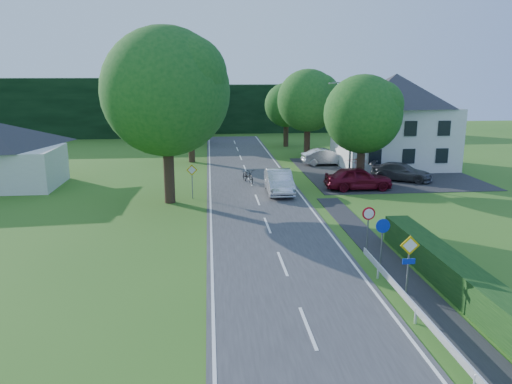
{
  "coord_description": "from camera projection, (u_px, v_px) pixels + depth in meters",
  "views": [
    {
      "loc": [
        -3.26,
        -9.44,
        8.59
      ],
      "look_at": [
        -0.47,
        19.99,
        1.56
      ],
      "focal_mm": 35.0,
      "sensor_mm": 36.0,
      "label": 1
    }
  ],
  "objects": [
    {
      "name": "motorcycle",
      "position": [
        248.0,
        176.0,
        40.01
      ],
      "size": [
        1.33,
        2.28,
        1.13
      ],
      "primitive_type": "imported",
      "rotation": [
        0.0,
        0.0,
        0.29
      ],
      "color": "black",
      "rests_on": "road"
    },
    {
      "name": "line_centre",
      "position": [
        264.0,
        216.0,
        30.79
      ],
      "size": [
        0.12,
        80.0,
        0.01
      ],
      "primitive_type": null,
      "color": "white",
      "rests_on": "road"
    },
    {
      "name": "house_white",
      "position": [
        394.0,
        120.0,
        46.56
      ],
      "size": [
        10.6,
        8.4,
        8.6
      ],
      "color": "silver",
      "rests_on": "ground"
    },
    {
      "name": "tree_main",
      "position": [
        167.0,
        117.0,
        32.78
      ],
      "size": [
        9.4,
        9.4,
        11.64
      ],
      "primitive_type": null,
      "color": "#174F18",
      "rests_on": "ground"
    },
    {
      "name": "tree_right_mid",
      "position": [
        362.0,
        131.0,
        38.34
      ],
      "size": [
        7.0,
        7.0,
        8.58
      ],
      "primitive_type": null,
      "color": "#174F18",
      "rests_on": "ground"
    },
    {
      "name": "moving_car",
      "position": [
        279.0,
        182.0,
        36.49
      ],
      "size": [
        1.91,
        5.18,
        1.69
      ],
      "primitive_type": "imported",
      "rotation": [
        0.0,
        0.0,
        -0.02
      ],
      "color": "silver",
      "rests_on": "road"
    },
    {
      "name": "sign_speed_limit",
      "position": [
        368.0,
        219.0,
        23.98
      ],
      "size": [
        0.64,
        0.11,
        2.37
      ],
      "color": "slate",
      "rests_on": "ground"
    },
    {
      "name": "streetlight",
      "position": [
        350.0,
        126.0,
        40.19
      ],
      "size": [
        2.03,
        0.18,
        8.0
      ],
      "color": "slate",
      "rests_on": "ground"
    },
    {
      "name": "tree_left_back",
      "position": [
        198.0,
        112.0,
        60.45
      ],
      "size": [
        6.6,
        6.6,
        8.07
      ],
      "primitive_type": null,
      "color": "#174F18",
      "rests_on": "ground"
    },
    {
      "name": "parked_car_silver_a",
      "position": [
        326.0,
        157.0,
        47.81
      ],
      "size": [
        4.72,
        1.81,
        1.53
      ],
      "primitive_type": "imported",
      "rotation": [
        0.0,
        0.0,
        1.61
      ],
      "color": "#B8B8BD",
      "rests_on": "parking_pad"
    },
    {
      "name": "tree_right_back",
      "position": [
        286.0,
        115.0,
        59.53
      ],
      "size": [
        6.2,
        6.2,
        7.56
      ],
      "primitive_type": null,
      "color": "#174F18",
      "rests_on": "ground"
    },
    {
      "name": "sign_priority_left",
      "position": [
        192.0,
        175.0,
        34.81
      ],
      "size": [
        0.78,
        0.09,
        2.44
      ],
      "color": "slate",
      "rests_on": "ground"
    },
    {
      "name": "line_edge_right",
      "position": [
        315.0,
        214.0,
        31.09
      ],
      "size": [
        0.12,
        80.0,
        0.01
      ],
      "primitive_type": "cube",
      "color": "white",
      "rests_on": "road"
    },
    {
      "name": "parked_car_red",
      "position": [
        358.0,
        178.0,
        37.61
      ],
      "size": [
        5.05,
        2.08,
        1.71
      ],
      "primitive_type": "imported",
      "rotation": [
        0.0,
        0.0,
        1.58
      ],
      "color": "maroon",
      "rests_on": "parking_pad"
    },
    {
      "name": "tree_left_far",
      "position": [
        191.0,
        119.0,
        48.72
      ],
      "size": [
        7.0,
        7.0,
        8.58
      ],
      "primitive_type": null,
      "color": "#174F18",
      "rests_on": "ground"
    },
    {
      "name": "parasol",
      "position": [
        356.0,
        170.0,
        40.56
      ],
      "size": [
        2.58,
        2.61,
        1.89
      ],
      "primitive_type": "imported",
      "rotation": [
        0.0,
        0.0,
        -0.3
      ],
      "color": "red",
      "rests_on": "parking_pad"
    },
    {
      "name": "treeline_left",
      "position": [
        26.0,
        108.0,
        67.98
      ],
      "size": [
        44.0,
        6.0,
        8.0
      ],
      "primitive_type": "cube",
      "color": "black",
      "rests_on": "ground"
    },
    {
      "name": "parking_pad",
      "position": [
        381.0,
        172.0,
        44.49
      ],
      "size": [
        14.0,
        16.0,
        0.04
      ],
      "primitive_type": "cube",
      "color": "#232326",
      "rests_on": "ground"
    },
    {
      "name": "sign_priority_right",
      "position": [
        409.0,
        255.0,
        19.14
      ],
      "size": [
        0.78,
        0.09,
        2.59
      ],
      "color": "slate",
      "rests_on": "ground"
    },
    {
      "name": "line_edge_left",
      "position": [
        211.0,
        217.0,
        30.49
      ],
      "size": [
        0.12,
        80.0,
        0.01
      ],
      "primitive_type": "cube",
      "color": "white",
      "rests_on": "road"
    },
    {
      "name": "treeline_right",
      "position": [
        283.0,
        108.0,
        75.28
      ],
      "size": [
        30.0,
        5.0,
        7.0
      ],
      "primitive_type": "cube",
      "color": "black",
      "rests_on": "ground"
    },
    {
      "name": "parked_car_grey",
      "position": [
        401.0,
        172.0,
        40.87
      ],
      "size": [
        5.23,
        4.24,
        1.42
      ],
      "primitive_type": "imported",
      "rotation": [
        0.0,
        0.0,
        1.03
      ],
      "color": "#4C4B50",
      "rests_on": "parking_pad"
    },
    {
      "name": "road",
      "position": [
        264.0,
        216.0,
        30.8
      ],
      "size": [
        7.0,
        80.0,
        0.04
      ],
      "primitive_type": "cube",
      "color": "#373739",
      "rests_on": "ground"
    },
    {
      "name": "sign_roundabout",
      "position": [
        382.0,
        234.0,
        22.07
      ],
      "size": [
        0.64,
        0.08,
        2.37
      ],
      "color": "slate",
      "rests_on": "ground"
    },
    {
      "name": "tree_right_far",
      "position": [
        308.0,
        114.0,
        51.7
      ],
      "size": [
        7.4,
        7.4,
        9.09
      ],
      "primitive_type": null,
      "color": "#174F18",
      "rests_on": "ground"
    }
  ]
}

